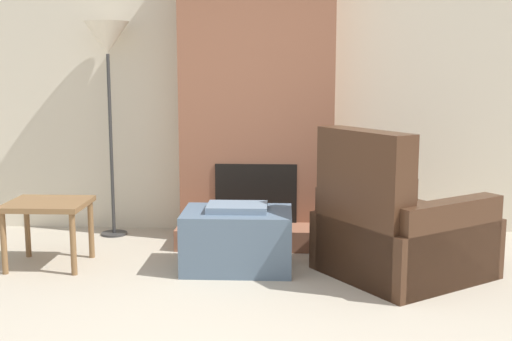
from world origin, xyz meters
The scene contains 6 objects.
wall_back centered at (0.00, 2.83, 1.30)m, with size 6.98×0.06×2.60m, color beige.
fireplace centered at (0.00, 2.56, 1.23)m, with size 1.33×0.79×2.60m.
ottoman centered at (-0.11, 1.59, 0.23)m, with size 0.82×0.56×0.50m.
armchair centered at (1.06, 1.49, 0.31)m, with size 1.40×1.38×1.09m.
side_table centered at (-1.56, 1.61, 0.43)m, with size 0.60×0.52×0.50m.
floor_lamp_left centered at (-1.31, 2.54, 1.70)m, with size 0.39×0.39×1.91m.
Camera 1 is at (0.24, -3.09, 1.51)m, focal length 45.00 mm.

